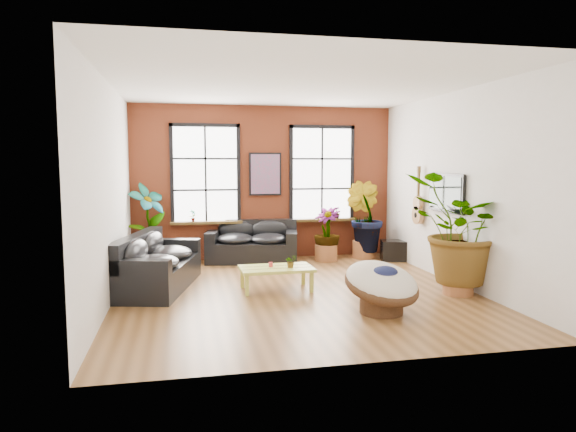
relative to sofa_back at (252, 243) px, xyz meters
name	(u,v)px	position (x,y,z in m)	size (l,w,h in m)	color
room	(293,190)	(0.35, -2.74, 1.33)	(6.04, 6.54, 3.54)	brown
sofa_back	(252,243)	(0.00, 0.00, 0.00)	(2.16, 1.37, 0.92)	black
sofa_left	(155,264)	(-2.02, -2.13, 0.02)	(1.55, 2.58, 0.95)	black
coffee_table	(276,270)	(0.05, -2.70, -0.06)	(1.27, 0.74, 0.49)	#BCC747
papasan_chair	(382,285)	(1.33, -4.37, 0.01)	(1.41, 1.41, 0.83)	#4A2E1A
poster	(265,174)	(0.35, 0.30, 1.53)	(0.74, 0.06, 0.98)	black
tv_wall_unit	(437,198)	(3.28, -2.29, 1.13)	(0.13, 1.86, 1.20)	black
media_box	(393,250)	(3.14, -0.58, -0.19)	(0.64, 0.57, 0.46)	black
pot_back_left	(149,257)	(-2.26, -0.02, -0.24)	(0.57, 0.57, 0.35)	#995B32
pot_back_right	(364,249)	(2.61, -0.14, -0.21)	(0.71, 0.71, 0.40)	#995B32
pot_right_wall	(458,283)	(3.01, -3.61, -0.23)	(0.60, 0.60, 0.37)	#995B32
pot_mid	(326,253)	(1.64, -0.31, -0.23)	(0.65, 0.65, 0.37)	#995B32
floor_plant_back_left	(148,221)	(-2.25, -0.04, 0.55)	(0.86, 0.58, 1.64)	#185C1E
floor_plant_back_right	(364,216)	(2.60, -0.11, 0.55)	(0.90, 0.73, 1.64)	#185C1E
floor_plant_right_wall	(460,229)	(3.03, -3.59, 0.69)	(1.69, 1.47, 1.88)	#185C1E
floor_plant_mid	(327,231)	(1.67, -0.27, 0.26)	(0.59, 0.59, 1.06)	#185C1E
table_plant	(291,261)	(0.29, -2.78, 0.10)	(0.20, 0.17, 0.22)	#185C1E
sill_plant_left	(193,216)	(-1.30, 0.24, 0.62)	(0.14, 0.10, 0.27)	#185C1E
sill_plant_right	(337,213)	(2.05, 0.24, 0.62)	(0.15, 0.15, 0.27)	#185C1E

